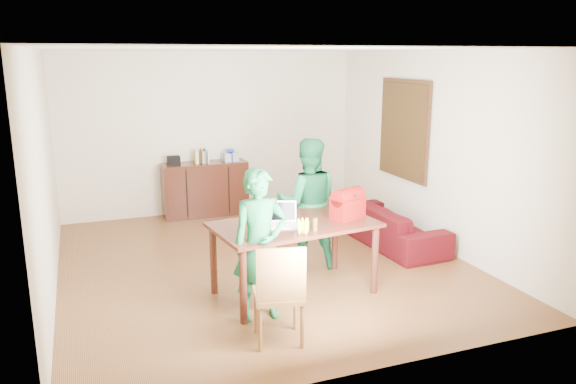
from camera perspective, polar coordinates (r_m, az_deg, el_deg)
name	(u,v)px	position (r m, az deg, el deg)	size (l,w,h in m)	color
room	(260,163)	(7.12, -2.86, 3.00)	(5.20, 5.70, 2.90)	#452811
table	(294,232)	(6.23, 0.65, -4.11)	(1.88, 1.21, 0.83)	black
chair	(279,313)	(5.36, -0.97, -12.18)	(0.53, 0.51, 0.99)	brown
person_near	(260,245)	(5.65, -2.84, -5.40)	(0.57, 0.37, 1.56)	#12542B
person_far	(308,203)	(7.06, 2.03, -1.12)	(0.80, 0.62, 1.64)	#135930
laptop	(281,222)	(6.07, -0.72, -3.09)	(0.40, 0.34, 0.24)	white
bananas	(303,231)	(5.81, 1.53, -3.98)	(0.18, 0.11, 0.07)	yellow
bottle	(315,223)	(5.92, 2.76, -3.21)	(0.05, 0.05, 0.16)	#543813
red_bag	(348,207)	(6.37, 6.09, -1.49)	(0.37, 0.22, 0.28)	maroon
sofa	(390,224)	(8.15, 10.34, -3.24)	(1.93, 0.76, 0.56)	#400816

